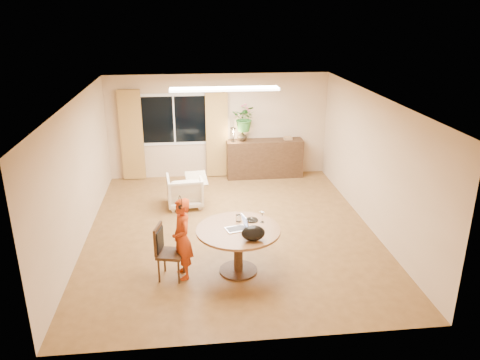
{
  "coord_description": "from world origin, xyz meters",
  "views": [
    {
      "loc": [
        -0.73,
        -8.22,
        4.12
      ],
      "look_at": [
        0.16,
        -0.2,
        1.12
      ],
      "focal_mm": 35.0,
      "sensor_mm": 36.0,
      "label": 1
    }
  ],
  "objects_px": {
    "dining_chair": "(171,252)",
    "sideboard": "(265,158)",
    "dining_table": "(238,238)",
    "child": "(182,239)",
    "armchair": "(185,191)"
  },
  "relations": [
    {
      "from": "dining_table",
      "to": "child",
      "type": "distance_m",
      "value": 0.9
    },
    {
      "from": "dining_table",
      "to": "child",
      "type": "relative_size",
      "value": 1.01
    },
    {
      "from": "dining_table",
      "to": "dining_chair",
      "type": "xyz_separation_m",
      "value": [
        -1.09,
        -0.07,
        -0.16
      ]
    },
    {
      "from": "dining_table",
      "to": "sideboard",
      "type": "bearing_deg",
      "value": 75.61
    },
    {
      "from": "dining_chair",
      "to": "child",
      "type": "distance_m",
      "value": 0.29
    },
    {
      "from": "dining_table",
      "to": "sideboard",
      "type": "distance_m",
      "value": 4.67
    },
    {
      "from": "dining_table",
      "to": "armchair",
      "type": "distance_m",
      "value": 2.98
    },
    {
      "from": "child",
      "to": "dining_table",
      "type": "bearing_deg",
      "value": 77.22
    },
    {
      "from": "dining_table",
      "to": "sideboard",
      "type": "xyz_separation_m",
      "value": [
        1.16,
        4.52,
        -0.13
      ]
    },
    {
      "from": "dining_chair",
      "to": "sideboard",
      "type": "bearing_deg",
      "value": 77.72
    },
    {
      "from": "armchair",
      "to": "child",
      "type": "bearing_deg",
      "value": 84.45
    },
    {
      "from": "child",
      "to": "sideboard",
      "type": "xyz_separation_m",
      "value": [
        2.06,
        4.57,
        -0.19
      ]
    },
    {
      "from": "dining_chair",
      "to": "sideboard",
      "type": "height_order",
      "value": "sideboard"
    },
    {
      "from": "dining_chair",
      "to": "sideboard",
      "type": "distance_m",
      "value": 5.11
    },
    {
      "from": "armchair",
      "to": "sideboard",
      "type": "bearing_deg",
      "value": -145.34
    }
  ]
}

